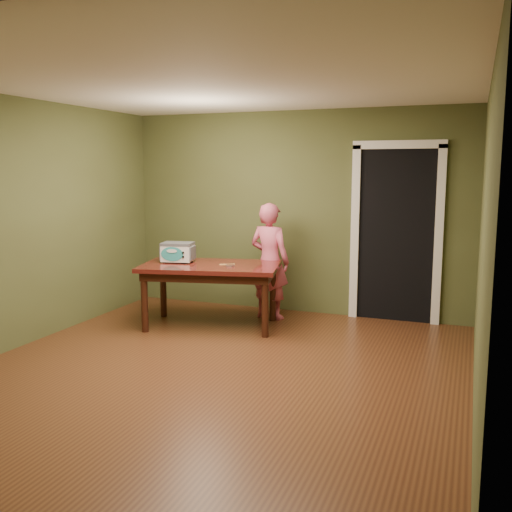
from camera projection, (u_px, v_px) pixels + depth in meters
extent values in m
plane|color=#593119|center=(214.00, 372.00, 5.28)|extent=(5.00, 5.00, 0.00)
cube|color=#4C552D|center=(295.00, 213.00, 7.39)|extent=(4.50, 0.02, 2.60)
cube|color=#4C552D|center=(14.00, 224.00, 5.87)|extent=(0.02, 5.00, 2.60)
cube|color=#4C552D|center=(483.00, 245.00, 4.28)|extent=(0.02, 5.00, 2.60)
cube|color=white|center=(210.00, 82.00, 4.88)|extent=(4.50, 5.00, 0.02)
cube|color=black|center=(399.00, 234.00, 7.24)|extent=(0.90, 0.60, 2.10)
cube|color=black|center=(396.00, 236.00, 6.95)|extent=(0.90, 0.02, 2.10)
cube|color=white|center=(355.00, 235.00, 7.11)|extent=(0.10, 0.06, 2.20)
cube|color=white|center=(439.00, 238.00, 6.76)|extent=(0.10, 0.06, 2.20)
cube|color=white|center=(399.00, 145.00, 6.77)|extent=(1.10, 0.06, 0.10)
cube|color=#3C110D|center=(210.00, 266.00, 6.72)|extent=(1.76, 1.22, 0.05)
cube|color=black|center=(211.00, 273.00, 6.73)|extent=(1.61, 1.08, 0.10)
cylinder|color=black|center=(144.00, 302.00, 6.54)|extent=(0.08, 0.08, 0.70)
cylinder|color=black|center=(163.00, 289.00, 7.23)|extent=(0.08, 0.08, 0.70)
cylinder|color=black|center=(265.00, 306.00, 6.33)|extent=(0.08, 0.08, 0.70)
cylinder|color=black|center=(273.00, 293.00, 7.02)|extent=(0.08, 0.08, 0.70)
cylinder|color=#4C4F54|center=(164.00, 262.00, 6.81)|extent=(0.02, 0.02, 0.02)
cylinder|color=#4C4F54|center=(169.00, 260.00, 7.00)|extent=(0.02, 0.02, 0.02)
cylinder|color=#4C4F54|center=(188.00, 263.00, 6.76)|extent=(0.02, 0.02, 0.02)
cylinder|color=#4C4F54|center=(192.00, 261.00, 6.95)|extent=(0.02, 0.02, 0.02)
cube|color=silver|center=(178.00, 253.00, 6.86)|extent=(0.40, 0.32, 0.20)
cube|color=#4C4F54|center=(178.00, 244.00, 6.85)|extent=(0.41, 0.33, 0.03)
cube|color=#4C4F54|center=(163.00, 252.00, 6.89)|extent=(0.06, 0.23, 0.16)
cube|color=#4C4F54|center=(193.00, 253.00, 6.83)|extent=(0.06, 0.23, 0.16)
ellipsoid|color=teal|center=(172.00, 254.00, 6.74)|extent=(0.27, 0.06, 0.17)
cylinder|color=black|center=(183.00, 253.00, 6.71)|extent=(0.03, 0.02, 0.02)
cylinder|color=black|center=(183.00, 257.00, 6.72)|extent=(0.02, 0.02, 0.02)
cylinder|color=silver|center=(230.00, 265.00, 6.58)|extent=(0.10, 0.10, 0.02)
cylinder|color=#432916|center=(230.00, 265.00, 6.58)|extent=(0.09, 0.09, 0.01)
cube|color=tan|center=(227.00, 264.00, 6.69)|extent=(0.17, 0.11, 0.01)
imported|color=#C6516A|center=(270.00, 261.00, 7.10)|extent=(0.58, 0.44, 1.45)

